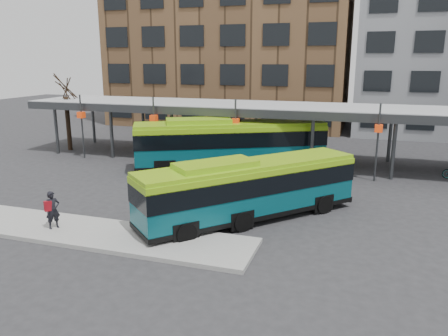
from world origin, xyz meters
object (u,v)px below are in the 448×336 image
Objects in this scene: tree at (68,121)px; bus_front at (249,188)px; bus_rear at (229,143)px; pedestrian at (52,210)px.

bus_front is at bearing -31.33° from tree.
bus_front is 9.73m from bus_rear.
bus_front is 5.76× the size of pedestrian.
tree is 14.70m from bus_rear.
bus_front is at bearing -27.52° from pedestrian.
tree is at bearing 101.11° from bus_front.
pedestrian is at bearing -133.92° from bus_rear.
bus_rear is 13.69m from pedestrian.
tree reaches higher than pedestrian.
bus_rear is 7.59× the size of pedestrian.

